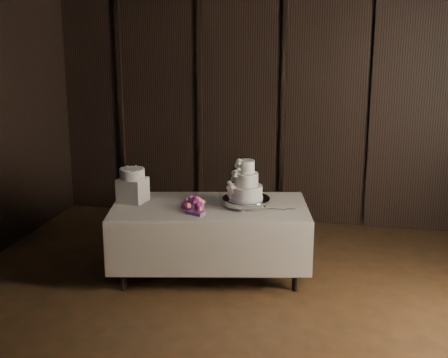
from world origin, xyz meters
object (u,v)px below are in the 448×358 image
wedding_cake (243,183)px  box_pedestal (133,190)px  display_table (210,237)px  bouquet (194,204)px  cake_stand (246,202)px  small_cake (132,174)px

wedding_cake → box_pedestal: bearing=159.8°
display_table → bouquet: 0.46m
cake_stand → bouquet: bearing=-153.4°
wedding_cake → cake_stand: bearing=5.8°
cake_stand → box_pedestal: size_ratio=1.86×
wedding_cake → bouquet: bearing=-177.5°
display_table → bouquet: bearing=-134.6°
display_table → wedding_cake: size_ratio=5.53×
box_pedestal → small_cake: size_ratio=1.01×
display_table → small_cake: (-0.81, -0.03, 0.64)m
bouquet → small_cake: small_cake is taller
wedding_cake → small_cake: size_ratio=1.52×
wedding_cake → display_table: bearing=162.8°
bouquet → box_pedestal: (-0.69, 0.15, 0.06)m
wedding_cake → small_cake: bearing=159.8°
box_pedestal → cake_stand: bearing=4.4°
display_table → cake_stand: (0.37, 0.06, 0.39)m
bouquet → small_cake: (-0.69, 0.15, 0.24)m
small_cake → box_pedestal: bearing=0.0°
cake_stand → wedding_cake: bearing=-150.3°
display_table → small_cake: 1.04m
small_cake → cake_stand: bearing=4.4°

